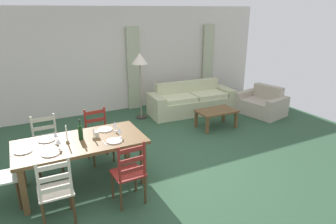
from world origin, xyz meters
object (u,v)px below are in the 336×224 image
(wine_glass_near_left, at_px, (58,142))
(standing_lamp, at_px, (140,62))
(wine_bottle, at_px, (81,132))
(coffee_table, at_px, (216,113))
(wine_glass_near_right, at_px, (119,131))
(coffee_cup_primary, at_px, (97,134))
(dining_chair_far_right, at_px, (99,135))
(wine_glass_far_right, at_px, (115,124))
(wine_glass_far_left, at_px, (56,135))
(couch, at_px, (191,101))
(dining_chair_far_left, at_px, (47,144))
(dining_table, at_px, (81,146))
(armchair_upholstered, at_px, (262,104))
(dining_chair_near_left, at_px, (56,191))
(dining_chair_near_right, at_px, (129,173))

(wine_glass_near_left, relative_size, standing_lamp, 0.10)
(wine_bottle, distance_m, coffee_table, 3.43)
(wine_glass_near_right, distance_m, coffee_cup_primary, 0.36)
(dining_chair_far_right, height_order, wine_glass_near_right, dining_chair_far_right)
(coffee_cup_primary, relative_size, standing_lamp, 0.05)
(dining_chair_far_right, height_order, wine_glass_far_right, dining_chair_far_right)
(wine_glass_far_left, relative_size, standing_lamp, 0.10)
(dining_chair_far_right, distance_m, couch, 3.27)
(dining_chair_far_right, relative_size, couch, 0.41)
(dining_chair_far_left, relative_size, wine_glass_far_right, 5.96)
(dining_table, xyz_separation_m, wine_glass_near_left, (-0.32, -0.13, 0.20))
(wine_bottle, relative_size, standing_lamp, 0.19)
(coffee_cup_primary, xyz_separation_m, coffee_table, (3.01, 1.01, -0.44))
(dining_chair_far_right, xyz_separation_m, wine_glass_far_left, (-0.77, -0.57, 0.38))
(dining_chair_far_left, height_order, coffee_cup_primary, dining_chair_far_left)
(dining_chair_far_right, xyz_separation_m, coffee_cup_primary, (-0.18, -0.69, 0.32))
(wine_glass_near_right, relative_size, coffee_cup_primary, 1.79)
(wine_glass_near_left, height_order, wine_glass_near_right, same)
(coffee_table, distance_m, armchair_upholstered, 1.69)
(dining_chair_far_left, bearing_deg, wine_glass_far_left, -80.12)
(wine_glass_near_right, relative_size, couch, 0.07)
(wine_glass_far_right, bearing_deg, coffee_table, 18.50)
(wine_bottle, height_order, wine_glass_near_right, wine_bottle)
(dining_table, distance_m, coffee_cup_primary, 0.29)
(coffee_table, bearing_deg, coffee_cup_primary, -161.39)
(dining_chair_near_left, distance_m, wine_glass_far_left, 1.00)
(standing_lamp, bearing_deg, dining_chair_near_left, -127.53)
(dining_table, bearing_deg, wine_glass_far_right, 13.44)
(dining_chair_near_left, relative_size, wine_glass_far_right, 5.96)
(wine_glass_near_right, distance_m, coffee_table, 2.99)
(coffee_cup_primary, distance_m, couch, 3.82)
(coffee_table, bearing_deg, couch, 87.41)
(wine_glass_far_right, relative_size, armchair_upholstered, 0.12)
(dining_chair_near_left, distance_m, coffee_table, 4.17)
(dining_chair_near_left, xyz_separation_m, standing_lamp, (2.46, 3.20, 0.93))
(dining_chair_far_left, relative_size, coffee_table, 1.07)
(wine_bottle, relative_size, couch, 0.14)
(wine_glass_far_left, relative_size, armchair_upholstered, 0.12)
(couch, relative_size, armchair_upholstered, 1.79)
(dining_chair_near_left, bearing_deg, standing_lamp, 52.47)
(dining_chair_near_left, xyz_separation_m, coffee_table, (3.76, 1.80, -0.12))
(dining_chair_far_left, xyz_separation_m, wine_glass_near_left, (0.11, -0.88, 0.38))
(wine_glass_near_left, bearing_deg, wine_glass_far_left, 90.29)
(dining_table, relative_size, dining_chair_far_right, 1.98)
(dining_chair_far_right, height_order, wine_glass_far_left, dining_chair_far_right)
(dining_chair_near_left, distance_m, dining_chair_near_right, 0.97)
(dining_table, relative_size, armchair_upholstered, 1.46)
(dining_table, relative_size, wine_bottle, 6.01)
(dining_chair_near_right, bearing_deg, wine_glass_far_right, 83.30)
(wine_glass_near_right, bearing_deg, wine_glass_far_left, 162.05)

